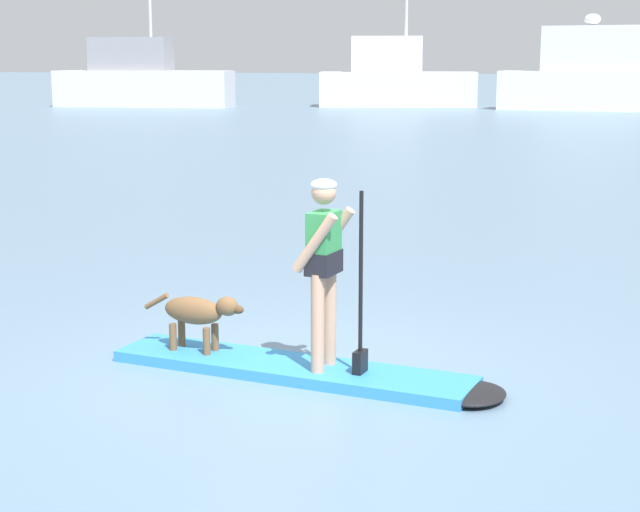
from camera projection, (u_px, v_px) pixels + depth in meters
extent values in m
plane|color=slate|center=(291.00, 374.00, 9.05)|extent=(400.00, 400.00, 0.00)
cube|color=#338CD8|center=(291.00, 368.00, 9.04)|extent=(3.45, 1.21, 0.10)
ellipsoid|color=black|center=(472.00, 394.00, 8.36)|extent=(0.66, 0.74, 0.10)
cylinder|color=tan|center=(330.00, 317.00, 8.94)|extent=(0.12, 0.12, 0.88)
cylinder|color=tan|center=(318.00, 323.00, 8.70)|extent=(0.12, 0.12, 0.88)
cube|color=black|center=(324.00, 262.00, 8.72)|extent=(0.27, 0.39, 0.20)
cube|color=#338C4C|center=(324.00, 242.00, 8.68)|extent=(0.25, 0.37, 0.53)
sphere|color=tan|center=(324.00, 192.00, 8.60)|extent=(0.22, 0.22, 0.22)
ellipsoid|color=white|center=(324.00, 185.00, 8.59)|extent=(0.23, 0.23, 0.11)
cylinder|color=tan|center=(332.00, 236.00, 8.85)|extent=(0.43, 0.15, 0.54)
cylinder|color=tan|center=(315.00, 243.00, 8.51)|extent=(0.43, 0.15, 0.54)
cylinder|color=black|center=(361.00, 283.00, 8.61)|extent=(0.04, 0.04, 1.61)
cube|color=black|center=(360.00, 362.00, 8.74)|extent=(0.11, 0.19, 0.20)
ellipsoid|color=brown|center=(193.00, 311.00, 9.37)|extent=(0.64, 0.31, 0.26)
ellipsoid|color=brown|center=(227.00, 306.00, 9.21)|extent=(0.24, 0.19, 0.18)
ellipsoid|color=#503923|center=(238.00, 310.00, 9.17)|extent=(0.13, 0.10, 0.08)
cylinder|color=brown|center=(157.00, 301.00, 9.52)|extent=(0.27, 0.09, 0.18)
cylinder|color=brown|center=(215.00, 337.00, 9.41)|extent=(0.07, 0.07, 0.26)
cylinder|color=brown|center=(207.00, 341.00, 9.28)|extent=(0.07, 0.07, 0.26)
cylinder|color=brown|center=(182.00, 333.00, 9.56)|extent=(0.07, 0.07, 0.26)
cylinder|color=brown|center=(173.00, 337.00, 9.42)|extent=(0.07, 0.07, 0.26)
cube|color=silver|center=(144.00, 89.00, 60.48)|extent=(10.90, 3.87, 2.16)
cube|color=gray|center=(131.00, 54.00, 60.28)|extent=(5.00, 2.55, 1.97)
cylinder|color=silver|center=(131.00, 50.00, 60.24)|extent=(3.73, 0.56, 0.14)
cube|color=silver|center=(397.00, 89.00, 60.68)|extent=(9.86, 5.20, 2.08)
cube|color=silver|center=(387.00, 54.00, 60.46)|extent=(4.65, 3.31, 2.11)
cylinder|color=silver|center=(387.00, 52.00, 60.43)|extent=(3.24, 0.83, 0.14)
cube|color=white|center=(605.00, 91.00, 55.68)|extent=(11.87, 3.58, 2.18)
cube|color=silver|center=(591.00, 48.00, 55.46)|extent=(5.41, 2.34, 2.47)
ellipsoid|color=white|center=(592.00, 19.00, 55.15)|extent=(0.90, 0.90, 0.60)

